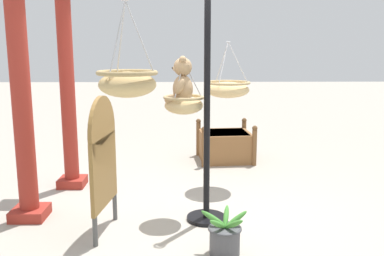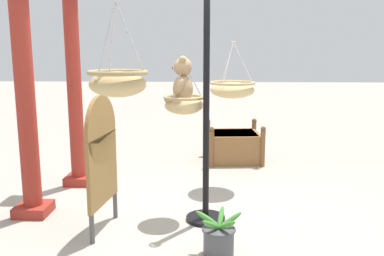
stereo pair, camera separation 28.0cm
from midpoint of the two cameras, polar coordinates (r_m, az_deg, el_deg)
ground_plane at (r=4.98m, az=2.35°, el=-11.78°), size 40.00×40.00×0.00m
display_pole_central at (r=4.61m, az=3.65°, el=-2.99°), size 0.44×0.44×2.58m
hanging_basket_with_teddy at (r=4.67m, az=0.61°, el=3.31°), size 0.46×0.46×0.59m
teddy_bear at (r=4.64m, az=0.31°, el=6.10°), size 0.36×0.31×0.52m
hanging_basket_left_high at (r=3.34m, az=-7.68°, el=6.21°), size 0.48×0.48×0.74m
hanging_basket_right_low at (r=5.72m, az=6.91°, el=5.29°), size 0.62×0.62×0.75m
greenhouse_pillar_left at (r=5.97m, az=-14.43°, el=5.82°), size 0.38×0.38×2.96m
greenhouse_pillar_right at (r=4.97m, az=-20.23°, el=3.99°), size 0.40×0.40×2.86m
wooden_planter_box at (r=7.27m, az=6.80°, el=-2.36°), size 0.93×0.99×0.67m
potted_plant_flowering_red at (r=4.06m, az=5.69°, el=-14.61°), size 0.43×0.46×0.42m
display_sign_board at (r=4.42m, az=-10.40°, el=-3.32°), size 0.74×0.14×1.45m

